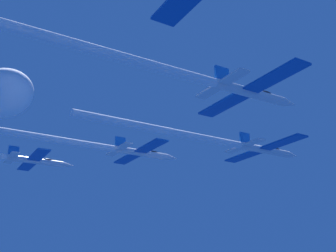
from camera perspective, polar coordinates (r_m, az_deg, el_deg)
The scene contains 4 objects.
jet_lead at distance 55.15m, azimuth 7.18°, elevation -2.09°, with size 14.85×34.82×2.46m.
jet_left_wing at distance 60.44m, azimuth -11.73°, elevation -2.39°, with size 14.85×38.25×2.46m.
jet_right_wing at distance 38.68m, azimuth 2.39°, elevation 7.14°, with size 14.85×34.73×2.46m.
cloud_puffy at distance 88.84m, azimuth -21.87°, elevation 4.03°, with size 20.32×11.17×7.11m, color white.
Camera 1 is at (41.77, -40.41, -17.50)m, focal length 44.02 mm.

